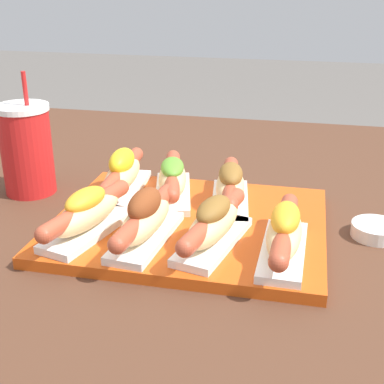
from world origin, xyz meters
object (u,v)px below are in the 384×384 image
(hot_dog_4, at_px, (122,174))
(sauce_bowl, at_px, (376,230))
(hot_dog_3, at_px, (284,233))
(drink_cup, at_px, (27,149))
(hot_dog_1, at_px, (145,219))
(hot_dog_2, at_px, (213,224))
(serving_tray, at_px, (189,225))
(hot_dog_5, at_px, (173,179))
(hot_dog_0, at_px, (87,213))
(hot_dog_6, at_px, (230,187))

(hot_dog_4, bearing_deg, sauce_bowl, -5.90)
(hot_dog_3, distance_m, hot_dog_4, 0.34)
(hot_dog_3, distance_m, drink_cup, 0.51)
(hot_dog_1, xyz_separation_m, hot_dog_2, (0.10, 0.01, -0.00))
(hot_dog_3, bearing_deg, serving_tray, 151.80)
(hot_dog_3, bearing_deg, hot_dog_1, -179.87)
(hot_dog_1, relative_size, hot_dog_3, 1.00)
(serving_tray, xyz_separation_m, hot_dog_2, (0.05, -0.07, 0.04))
(hot_dog_4, height_order, drink_cup, drink_cup)
(hot_dog_2, relative_size, drink_cup, 0.92)
(hot_dog_3, relative_size, drink_cup, 0.94)
(hot_dog_4, relative_size, drink_cup, 0.94)
(hot_dog_5, bearing_deg, hot_dog_1, -89.36)
(serving_tray, bearing_deg, hot_dog_3, -28.20)
(drink_cup, bearing_deg, sauce_bowl, -4.74)
(hot_dog_0, height_order, hot_dog_5, hot_dog_0)
(serving_tray, distance_m, hot_dog_2, 0.10)
(hot_dog_5, distance_m, sauce_bowl, 0.35)
(hot_dog_0, relative_size, hot_dog_1, 0.98)
(hot_dog_1, bearing_deg, serving_tray, 60.24)
(hot_dog_1, distance_m, hot_dog_6, 0.18)
(hot_dog_6, bearing_deg, hot_dog_0, -142.45)
(hot_dog_1, relative_size, hot_dog_6, 1.00)
(hot_dog_6, height_order, sauce_bowl, hot_dog_6)
(serving_tray, bearing_deg, hot_dog_5, 119.94)
(hot_dog_4, bearing_deg, hot_dog_3, -29.53)
(hot_dog_0, height_order, hot_dog_3, hot_dog_3)
(hot_dog_3, height_order, drink_cup, drink_cup)
(serving_tray, relative_size, hot_dog_1, 2.02)
(hot_dog_2, xyz_separation_m, hot_dog_4, (-0.19, 0.16, 0.00))
(serving_tray, bearing_deg, hot_dog_6, 51.65)
(hot_dog_0, xyz_separation_m, hot_dog_6, (0.20, 0.15, 0.00))
(hot_dog_5, distance_m, hot_dog_6, 0.11)
(hot_dog_1, bearing_deg, sauce_bowl, 19.89)
(hot_dog_1, distance_m, hot_dog_3, 0.20)
(serving_tray, height_order, hot_dog_2, hot_dog_2)
(hot_dog_0, bearing_deg, hot_dog_1, -1.65)
(hot_dog_6, bearing_deg, serving_tray, -128.35)
(hot_dog_2, relative_size, hot_dog_4, 0.98)
(sauce_bowl, bearing_deg, serving_tray, -172.25)
(hot_dog_2, xyz_separation_m, drink_cup, (-0.38, 0.17, 0.03))
(hot_dog_1, bearing_deg, drink_cup, 148.05)
(sauce_bowl, distance_m, drink_cup, 0.63)
(hot_dog_0, relative_size, hot_dog_3, 0.97)
(hot_dog_0, relative_size, sauce_bowl, 2.72)
(hot_dog_4, bearing_deg, hot_dog_5, 0.78)
(hot_dog_3, bearing_deg, hot_dog_5, 140.39)
(hot_dog_6, xyz_separation_m, drink_cup, (-0.38, 0.02, 0.03))
(hot_dog_4, bearing_deg, serving_tray, -30.93)
(hot_dog_3, bearing_deg, sauce_bowl, 41.55)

